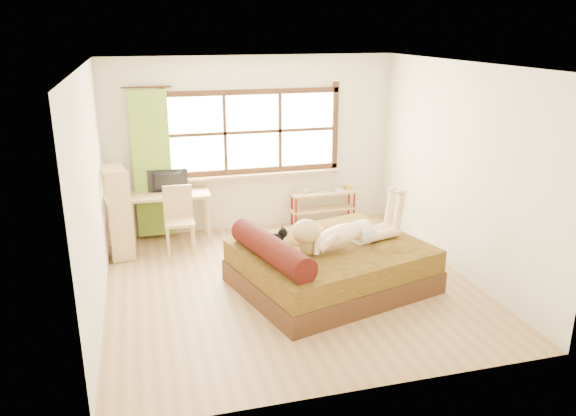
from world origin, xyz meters
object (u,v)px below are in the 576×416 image
object	(u,v)px
kitten	(273,238)
woman	(346,220)
bed	(328,265)
desk	(169,200)
chair	(179,215)
pipe_shelf	(324,200)
bookshelf	(117,212)

from	to	relation	value
kitten	woman	bearing A→B (deg)	-25.43
bed	woman	distance (m)	0.61
desk	chair	world-z (taller)	chair
kitten	chair	bearing A→B (deg)	105.27
bed	pipe_shelf	bearing A→B (deg)	57.06
bed	desk	distance (m)	2.80
pipe_shelf	bookshelf	distance (m)	3.26
pipe_shelf	desk	bearing A→B (deg)	-179.27
kitten	bookshelf	size ratio (longest dim) A/B	0.26
pipe_shelf	bookshelf	xyz separation A→B (m)	(-3.21, -0.55, 0.24)
kitten	bed	bearing A→B (deg)	-25.39
kitten	bookshelf	xyz separation A→B (m)	(-1.84, 1.60, -0.03)
desk	bookshelf	world-z (taller)	bookshelf
woman	chair	bearing A→B (deg)	120.18
desk	bed	bearing A→B (deg)	-49.30
desk	woman	bearing A→B (deg)	-46.69
desk	kitten	bearing A→B (deg)	-60.36
desk	pipe_shelf	distance (m)	2.49
bed	woman	bearing A→B (deg)	-25.56
woman	desk	world-z (taller)	woman
woman	desk	size ratio (longest dim) A/B	1.28
bed	kitten	bearing A→B (deg)	154.61
kitten	chair	xyz separation A→B (m)	(-1.00, 1.66, -0.16)
chair	pipe_shelf	distance (m)	2.42
chair	pipe_shelf	bearing A→B (deg)	12.78
bed	desk	world-z (taller)	bed
desk	pipe_shelf	xyz separation A→B (m)	(2.47, 0.12, -0.24)
kitten	desk	world-z (taller)	kitten
woman	pipe_shelf	distance (m)	2.40
bed	chair	xyz separation A→B (m)	(-1.66, 1.78, 0.22)
woman	chair	world-z (taller)	woman
woman	kitten	bearing A→B (deg)	154.57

